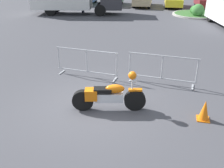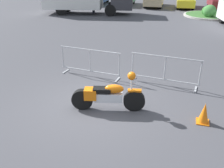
{
  "view_description": "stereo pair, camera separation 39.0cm",
  "coord_description": "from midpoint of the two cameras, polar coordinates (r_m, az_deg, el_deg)",
  "views": [
    {
      "loc": [
        2.02,
        -6.31,
        3.86
      ],
      "look_at": [
        0.48,
        0.28,
        0.65
      ],
      "focal_mm": 40.0,
      "sensor_mm": 36.0,
      "label": 1
    },
    {
      "loc": [
        2.4,
        -6.21,
        3.86
      ],
      "look_at": [
        0.48,
        0.28,
        0.65
      ],
      "focal_mm": 40.0,
      "sensor_mm": 36.0,
      "label": 2
    }
  ],
  "objects": [
    {
      "name": "planter_island",
      "position": [
        23.17,
        21.79,
        14.65
      ],
      "size": [
        4.25,
        4.25,
        1.08
      ],
      "color": "#ADA89E",
      "rests_on": "ground"
    },
    {
      "name": "traffic_cone",
      "position": [
        7.22,
        21.78,
        -6.25
      ],
      "size": [
        0.34,
        0.34,
        0.59
      ],
      "color": "orange",
      "rests_on": "ground"
    },
    {
      "name": "parked_car_maroon",
      "position": [
        27.82,
        23.69,
        16.97
      ],
      "size": [
        2.02,
        4.46,
        1.48
      ],
      "rotation": [
        0.0,
        0.0,
        1.63
      ],
      "color": "maroon",
      "rests_on": "ground"
    },
    {
      "name": "crowd_barrier_near",
      "position": [
        9.49,
        -3.87,
        4.97
      ],
      "size": [
        2.46,
        0.65,
        1.07
      ],
      "rotation": [
        0.0,
        0.0,
        -0.09
      ],
      "color": "#9EA0A5",
      "rests_on": "ground"
    },
    {
      "name": "motorcycle",
      "position": [
        7.22,
        0.65,
        -2.67
      ],
      "size": [
        2.13,
        0.67,
        1.21
      ],
      "rotation": [
        0.0,
        0.0,
        0.24
      ],
      "color": "black",
      "rests_on": "ground"
    },
    {
      "name": "parked_car_yellow",
      "position": [
        27.48,
        16.9,
        17.78
      ],
      "size": [
        1.9,
        4.2,
        1.4
      ],
      "rotation": [
        0.0,
        0.0,
        1.63
      ],
      "color": "yellow",
      "rests_on": "ground"
    },
    {
      "name": "ground_plane",
      "position": [
        7.68,
        -2.61,
        -4.82
      ],
      "size": [
        120.0,
        120.0,
        0.0
      ],
      "primitive_type": "plane",
      "color": "#424247"
    },
    {
      "name": "pedestrian",
      "position": [
        23.59,
        -3.79,
        18.17
      ],
      "size": [
        0.37,
        0.37,
        1.69
      ],
      "rotation": [
        0.0,
        0.0,
        1.68
      ],
      "color": "#262838",
      "rests_on": "ground"
    },
    {
      "name": "crowd_barrier_far",
      "position": [
        8.97,
        13.21,
        3.09
      ],
      "size": [
        2.46,
        0.65,
        1.07
      ],
      "rotation": [
        0.0,
        0.0,
        -0.09
      ],
      "color": "#9EA0A5",
      "rests_on": "ground"
    }
  ]
}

